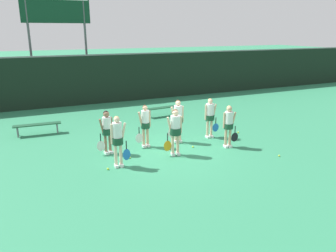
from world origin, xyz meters
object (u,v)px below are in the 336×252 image
Objects in this scene: player_3 at (107,129)px; player_0 at (118,137)px; bench_far at (161,109)px; tennis_ball_3 at (238,132)px; tennis_ball_4 at (279,156)px; player_2 at (229,123)px; player_5 at (178,117)px; player_6 at (210,115)px; tennis_ball_0 at (166,143)px; tennis_ball_1 at (193,147)px; player_1 at (175,128)px; scoreboard at (56,18)px; tennis_ball_5 at (108,169)px; bench_courtside at (37,125)px; tennis_ball_2 at (130,158)px; player_4 at (145,123)px.

player_0 is at bearing -99.81° from player_3.
bench_far is 1.02× the size of player_0.
tennis_ball_3 reaches higher than tennis_ball_4.
player_2 is 0.94× the size of player_5.
player_0 is at bearing -159.65° from player_6.
tennis_ball_1 is at bearing -47.15° from tennis_ball_0.
player_1 reaches higher than tennis_ball_0.
tennis_ball_4 is (2.38, -2.11, -0.00)m from tennis_ball_1.
player_0 is at bearing -88.88° from scoreboard.
player_6 is at bearing 100.37° from player_2.
tennis_ball_5 is (-2.58, -0.32, -0.98)m from player_1.
player_0 reaches higher than player_6.
player_2 is 1.02× the size of player_3.
tennis_ball_0 reaches higher than tennis_ball_1.
player_0 is at bearing -145.50° from player_5.
tennis_ball_1 is at bearing -65.58° from player_5.
player_1 reaches higher than bench_courtside.
tennis_ball_0 is (-1.58, -4.12, -0.37)m from bench_far.
player_5 is at bearing 148.07° from player_2.
tennis_ball_0 is at bearing 26.44° from tennis_ball_2.
tennis_ball_4 is (3.15, -2.95, -0.00)m from tennis_ball_0.
player_1 is 3.88m from tennis_ball_4.
player_5 reaches higher than player_1.
bench_courtside is 4.15m from player_3.
tennis_ball_4 is (1.57, -7.06, -0.37)m from bench_far.
player_1 is at bearing -157.49° from tennis_ball_1.
player_4 is 23.16× the size of tennis_ball_2.
player_4 reaches higher than bench_far.
player_5 reaches higher than tennis_ball_2.
tennis_ball_2 is at bearing -54.40° from bench_courtside.
bench_courtside is at bearing 153.74° from player_2.
player_0 reaches higher than bench_courtside.
player_5 is at bearing 21.21° from tennis_ball_2.
tennis_ball_4 is (1.11, -1.62, -0.94)m from player_2.
scoreboard reaches higher than player_6.
tennis_ball_3 is (5.86, 0.04, -0.92)m from player_3.
tennis_ball_0 is at bearing 90.34° from player_1.
player_3 reaches higher than tennis_ball_3.
player_1 is 1.44m from player_4.
scoreboard is 8.81m from bench_far.
bench_far is 6.06m from tennis_ball_2.
player_0 is 1.24m from tennis_ball_2.
scoreboard is 12.02m from player_6.
bench_far is 1.04× the size of player_1.
bench_far is 25.11× the size of tennis_ball_5.
scoreboard is 8.57m from bench_courtside.
player_4 is 2.65m from tennis_ball_5.
tennis_ball_2 is (-1.81, -0.90, 0.00)m from tennis_ball_0.
player_2 reaches higher than bench_far.
tennis_ball_2 is at bearing -86.05° from scoreboard.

